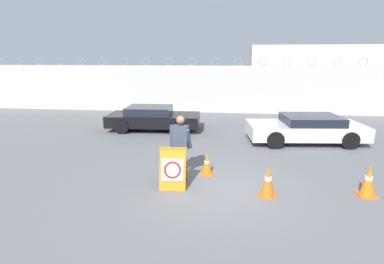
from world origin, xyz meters
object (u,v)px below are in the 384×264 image
traffic_cone_mid (369,180)px  traffic_cone_far (268,181)px  security_guard (181,143)px  parked_car_rear_sedan (306,128)px  traffic_cone_near (207,164)px  barricade_sign (173,168)px  parked_car_front_coupe (153,118)px

traffic_cone_mid → traffic_cone_far: traffic_cone_mid is taller
security_guard → traffic_cone_far: size_ratio=2.23×
parked_car_rear_sedan → traffic_cone_near: bearing=40.5°
barricade_sign → security_guard: size_ratio=0.61×
traffic_cone_near → traffic_cone_mid: (4.05, -0.94, 0.08)m
parked_car_front_coupe → traffic_cone_near: bearing=-63.4°
security_guard → parked_car_front_coupe: security_guard is taller
traffic_cone_mid → traffic_cone_far: 2.47m
barricade_sign → security_guard: 0.85m
traffic_cone_far → parked_car_rear_sedan: bearing=67.6°
traffic_cone_far → parked_car_front_coupe: bearing=124.8°
traffic_cone_mid → parked_car_rear_sedan: parked_car_rear_sedan is taller
traffic_cone_far → traffic_cone_mid: bearing=7.2°
traffic_cone_near → parked_car_front_coupe: bearing=119.1°
traffic_cone_near → barricade_sign: bearing=-128.8°
barricade_sign → traffic_cone_mid: bearing=-2.2°
traffic_cone_far → parked_car_front_coupe: (-4.50, 6.47, 0.18)m
traffic_cone_far → parked_car_front_coupe: size_ratio=0.19×
security_guard → traffic_cone_mid: 4.85m
traffic_cone_far → barricade_sign: bearing=174.2°
parked_car_front_coupe → parked_car_rear_sedan: parked_car_front_coupe is taller
traffic_cone_near → parked_car_rear_sedan: (3.70, 3.86, 0.26)m
barricade_sign → traffic_cone_far: (2.40, -0.24, -0.14)m
security_guard → parked_car_front_coupe: (-2.18, 5.51, -0.42)m
traffic_cone_mid → parked_car_rear_sedan: size_ratio=0.17×
security_guard → parked_car_rear_sedan: size_ratio=0.38×
traffic_cone_near → parked_car_rear_sedan: bearing=46.2°
traffic_cone_near → traffic_cone_mid: bearing=-13.1°
traffic_cone_mid → parked_car_rear_sedan: 4.82m
security_guard → parked_car_rear_sedan: 6.08m
traffic_cone_near → traffic_cone_far: 2.03m
barricade_sign → parked_car_front_coupe: size_ratio=0.25×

